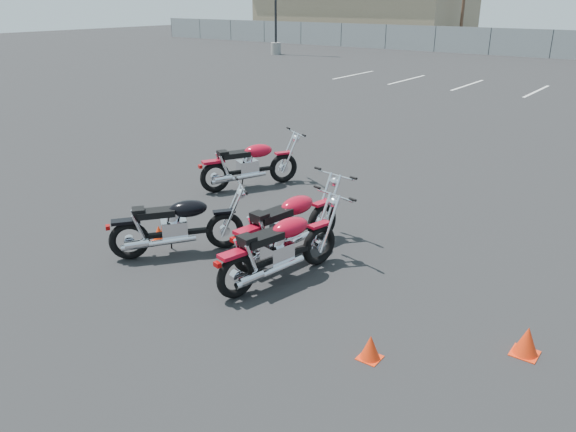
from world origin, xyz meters
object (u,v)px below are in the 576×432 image
Objects in this scene: motorcycle_second_black at (177,225)px; motorcycle_rear_red at (280,248)px; motorcycle_front_red at (250,164)px; motorcycle_third_red at (288,225)px.

motorcycle_second_black is 1.83m from motorcycle_rear_red.
motorcycle_rear_red is (3.04, -2.93, -0.01)m from motorcycle_front_red.
motorcycle_third_red is 0.82m from motorcycle_rear_red.
motorcycle_front_red is 0.98× the size of motorcycle_rear_red.
motorcycle_third_red is (1.41, 0.97, 0.03)m from motorcycle_second_black.
motorcycle_front_red is at bearing 111.10° from motorcycle_second_black.
motorcycle_front_red is 3.41m from motorcycle_second_black.
motorcycle_rear_red is at bearing -43.99° from motorcycle_front_red.
motorcycle_third_red is (2.64, -2.21, 0.01)m from motorcycle_front_red.
motorcycle_rear_red is (1.81, 0.25, 0.01)m from motorcycle_second_black.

